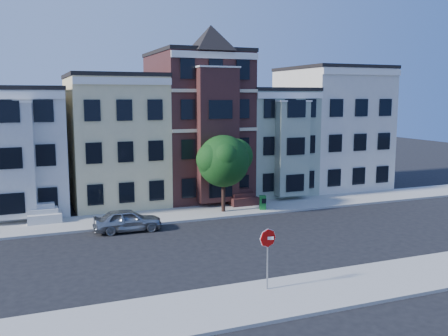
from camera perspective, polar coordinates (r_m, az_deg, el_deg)
name	(u,v)px	position (r m, az deg, el deg)	size (l,w,h in m)	color
ground	(275,240)	(30.55, 5.85, -8.15)	(120.00, 120.00, 0.00)	black
far_sidewalk	(225,211)	(37.56, 0.16, -4.88)	(60.00, 4.00, 0.15)	#9E9B93
near_sidewalk	(357,284)	(24.12, 14.93, -12.73)	(60.00, 4.00, 0.15)	#9E9B93
house_white	(7,151)	(40.64, -23.56, 1.76)	(8.00, 9.00, 9.00)	silver
house_yellow	(115,141)	(41.13, -12.39, 3.02)	(7.00, 9.00, 10.00)	beige
house_brown	(197,127)	(42.76, -3.12, 4.73)	(7.00, 9.00, 12.00)	#3B1C1A
house_green	(265,142)	(45.38, 4.70, 3.02)	(6.00, 9.00, 9.00)	#93A18A
house_cream	(331,129)	(48.83, 12.11, 4.41)	(8.00, 9.00, 11.00)	beige
street_tree	(223,165)	(36.34, -0.08, 0.40)	(6.00, 6.00, 6.98)	#194818
parked_car	(128,220)	(32.60, -10.96, -5.88)	(1.73, 4.30, 1.46)	#92959A
newspaper_box	(263,203)	(37.59, 4.44, -3.95)	(0.47, 0.42, 1.05)	#156225
stop_sign	(268,255)	(22.18, 4.99, -9.90)	(0.85, 0.12, 3.10)	#B40705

